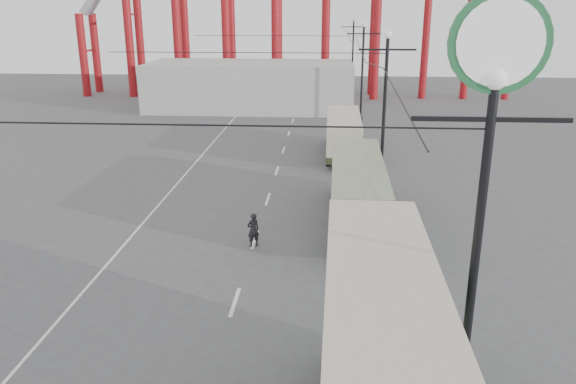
# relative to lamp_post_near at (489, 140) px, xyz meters

# --- Properties ---
(ground) EXTENTS (160.00, 160.00, 0.00)m
(ground) POSITION_rel_lamp_post_near_xyz_m (-5.60, 3.00, -7.86)
(ground) COLOR #4A4A4C
(ground) RESTS_ON ground
(road_markings) EXTENTS (12.52, 120.00, 0.01)m
(road_markings) POSITION_rel_lamp_post_near_xyz_m (-6.46, 22.70, -7.86)
(road_markings) COLOR silver
(road_markings) RESTS_ON ground
(lamp_post_near) EXTENTS (3.20, 0.44, 10.80)m
(lamp_post_near) POSITION_rel_lamp_post_near_xyz_m (0.00, 0.00, 0.00)
(lamp_post_near) COLOR black
(lamp_post_near) RESTS_ON ground
(lamp_post_mid) EXTENTS (3.20, 0.44, 9.32)m
(lamp_post_mid) POSITION_rel_lamp_post_near_xyz_m (0.00, 21.00, -3.18)
(lamp_post_mid) COLOR black
(lamp_post_mid) RESTS_ON ground
(lamp_post_far) EXTENTS (3.20, 0.44, 9.32)m
(lamp_post_far) POSITION_rel_lamp_post_near_xyz_m (0.00, 43.00, -3.18)
(lamp_post_far) COLOR black
(lamp_post_far) RESTS_ON ground
(lamp_post_distant) EXTENTS (3.20, 0.44, 9.32)m
(lamp_post_distant) POSITION_rel_lamp_post_near_xyz_m (0.00, 65.00, -3.18)
(lamp_post_distant) COLOR black
(lamp_post_distant) RESTS_ON ground
(fairground_shed) EXTENTS (22.00, 10.00, 5.00)m
(fairground_shed) POSITION_rel_lamp_post_near_xyz_m (-11.60, 50.00, -5.36)
(fairground_shed) COLOR #A0A09B
(fairground_shed) RESTS_ON ground
(double_decker_bus) EXTENTS (2.61, 9.67, 5.17)m
(double_decker_bus) POSITION_rel_lamp_post_near_xyz_m (-2.05, -0.87, -4.97)
(double_decker_bus) COLOR #333D21
(double_decker_bus) RESTS_ON ground
(single_decker_green) EXTENTS (2.77, 11.29, 3.18)m
(single_decker_green) POSITION_rel_lamp_post_near_xyz_m (-1.69, 15.54, -6.07)
(single_decker_green) COLOR #627556
(single_decker_green) RESTS_ON ground
(single_decker_cream) EXTENTS (2.56, 9.66, 2.99)m
(single_decker_cream) POSITION_rel_lamp_post_near_xyz_m (-2.02, 29.64, -6.17)
(single_decker_cream) COLOR beige
(single_decker_cream) RESTS_ON ground
(pedestrian) EXTENTS (0.70, 0.64, 1.61)m
(pedestrian) POSITION_rel_lamp_post_near_xyz_m (-6.56, 12.24, -7.06)
(pedestrian) COLOR black
(pedestrian) RESTS_ON ground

